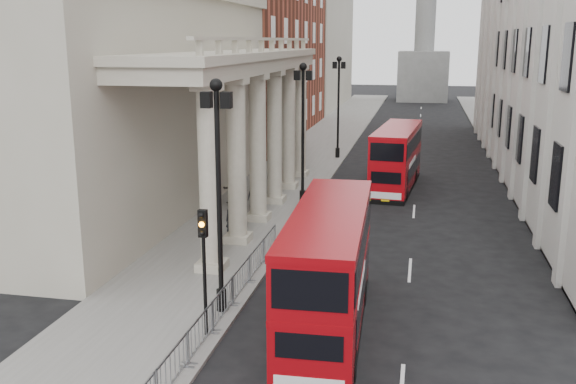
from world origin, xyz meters
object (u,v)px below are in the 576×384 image
object	(u,v)px
bus_far	(397,157)
pedestrian_a	(232,220)
lamp_post_north	(338,100)
pedestrian_c	(255,195)
pedestrian_b	(230,188)
traffic_light	(204,249)
lamp_post_mid	(303,124)
bus_near	(329,268)
monument_column	(426,0)
lamp_post_south	(218,181)

from	to	relation	value
bus_far	pedestrian_a	bearing A→B (deg)	-114.25
lamp_post_north	pedestrian_c	world-z (taller)	lamp_post_north
pedestrian_b	pedestrian_c	distance (m)	2.10
traffic_light	pedestrian_a	world-z (taller)	traffic_light
traffic_light	lamp_post_mid	bearing A→B (deg)	90.32
lamp_post_mid	bus_far	distance (m)	8.33
pedestrian_b	bus_near	bearing A→B (deg)	84.00
monument_column	lamp_post_south	xyz separation A→B (m)	(-6.60, -88.00, -11.07)
lamp_post_north	traffic_light	world-z (taller)	lamp_post_north
monument_column	bus_far	distance (m)	67.62
pedestrian_b	pedestrian_c	xyz separation A→B (m)	(1.81, -1.07, -0.08)
lamp_post_south	monument_column	bearing A→B (deg)	85.71
lamp_post_south	lamp_post_mid	distance (m)	16.00
lamp_post_north	bus_near	size ratio (longest dim) A/B	0.85
lamp_post_mid	monument_column	bearing A→B (deg)	84.76
traffic_light	pedestrian_c	world-z (taller)	traffic_light
monument_column	pedestrian_c	bearing A→B (deg)	-97.02
pedestrian_a	pedestrian_c	distance (m)	5.68
lamp_post_south	pedestrian_b	distance (m)	16.34
pedestrian_a	pedestrian_c	world-z (taller)	pedestrian_a
traffic_light	bus_near	world-z (taller)	traffic_light
lamp_post_south	pedestrian_b	xyz separation A→B (m)	(-4.30, 15.28, -3.90)
lamp_post_south	pedestrian_a	distance (m)	9.62
bus_far	lamp_post_north	bearing A→B (deg)	122.35
monument_column	traffic_light	world-z (taller)	monument_column
lamp_post_mid	bus_near	bearing A→B (deg)	-76.46
monument_column	bus_near	size ratio (longest dim) A/B	5.51
bus_far	pedestrian_b	distance (m)	11.66
lamp_post_south	pedestrian_c	world-z (taller)	lamp_post_south
bus_near	lamp_post_mid	bearing A→B (deg)	101.32
lamp_post_south	lamp_post_mid	bearing A→B (deg)	90.00
bus_near	pedestrian_b	world-z (taller)	bus_near
pedestrian_c	monument_column	bearing A→B (deg)	79.21
monument_column	traffic_light	xyz separation A→B (m)	(-6.50, -90.02, -12.88)
lamp_post_north	pedestrian_a	distance (m)	23.87
lamp_post_south	lamp_post_north	bearing A→B (deg)	90.00
monument_column	lamp_post_mid	world-z (taller)	monument_column
traffic_light	bus_far	distance (m)	24.42
lamp_post_north	pedestrian_b	xyz separation A→B (m)	(-4.30, -16.72, -3.90)
lamp_post_north	bus_far	size ratio (longest dim) A/B	0.86
lamp_post_north	pedestrian_c	distance (m)	18.40
traffic_light	pedestrian_c	size ratio (longest dim) A/B	2.66
lamp_post_north	lamp_post_south	bearing A→B (deg)	-90.00
bus_far	pedestrian_a	size ratio (longest dim) A/B	5.30
pedestrian_b	pedestrian_c	size ratio (longest dim) A/B	1.10
pedestrian_a	pedestrian_b	bearing A→B (deg)	72.76
lamp_post_mid	pedestrian_b	distance (m)	5.85
pedestrian_a	monument_column	bearing A→B (deg)	48.76
bus_far	pedestrian_c	size ratio (longest dim) A/B	6.00
bus_far	pedestrian_b	size ratio (longest dim) A/B	5.44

